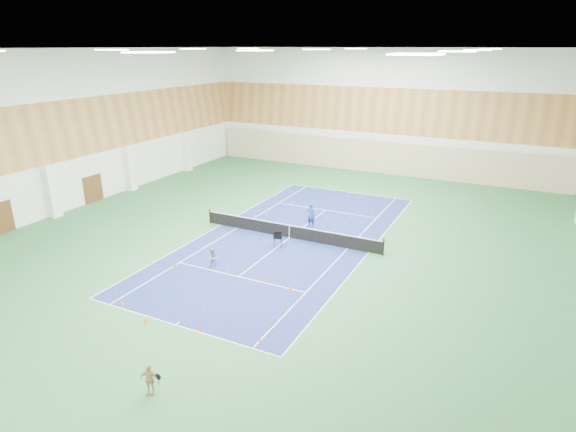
{
  "coord_description": "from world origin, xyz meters",
  "views": [
    {
      "loc": [
        13.19,
        -26.76,
        12.16
      ],
      "look_at": [
        0.47,
        -1.14,
        2.0
      ],
      "focal_mm": 30.0,
      "sensor_mm": 36.0,
      "label": 1
    }
  ],
  "objects_px": {
    "child_court": "(213,258)",
    "child_apron": "(149,379)",
    "tennis_net": "(289,230)",
    "ball_cart": "(278,240)",
    "coach": "(311,215)"
  },
  "relations": [
    {
      "from": "child_apron",
      "to": "ball_cart",
      "type": "distance_m",
      "value": 14.47
    },
    {
      "from": "coach",
      "to": "child_court",
      "type": "xyz_separation_m",
      "value": [
        -2.38,
        -8.59,
        -0.28
      ]
    },
    {
      "from": "tennis_net",
      "to": "ball_cart",
      "type": "height_order",
      "value": "tennis_net"
    },
    {
      "from": "tennis_net",
      "to": "coach",
      "type": "height_order",
      "value": "coach"
    },
    {
      "from": "tennis_net",
      "to": "ball_cart",
      "type": "distance_m",
      "value": 1.67
    },
    {
      "from": "tennis_net",
      "to": "coach",
      "type": "distance_m",
      "value": 2.65
    },
    {
      "from": "child_apron",
      "to": "ball_cart",
      "type": "xyz_separation_m",
      "value": [
        -2.15,
        14.31,
        -0.16
      ]
    },
    {
      "from": "child_apron",
      "to": "ball_cart",
      "type": "relative_size",
      "value": 1.34
    },
    {
      "from": "coach",
      "to": "child_court",
      "type": "distance_m",
      "value": 8.92
    },
    {
      "from": "child_court",
      "to": "child_apron",
      "type": "bearing_deg",
      "value": -80.25
    },
    {
      "from": "tennis_net",
      "to": "child_apron",
      "type": "xyz_separation_m",
      "value": [
        2.15,
        -15.97,
        0.07
      ]
    },
    {
      "from": "tennis_net",
      "to": "child_apron",
      "type": "bearing_deg",
      "value": -82.34
    },
    {
      "from": "ball_cart",
      "to": "child_apron",
      "type": "bearing_deg",
      "value": -101.14
    },
    {
      "from": "tennis_net",
      "to": "child_court",
      "type": "height_order",
      "value": "child_court"
    },
    {
      "from": "tennis_net",
      "to": "child_court",
      "type": "distance_m",
      "value": 6.31
    }
  ]
}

